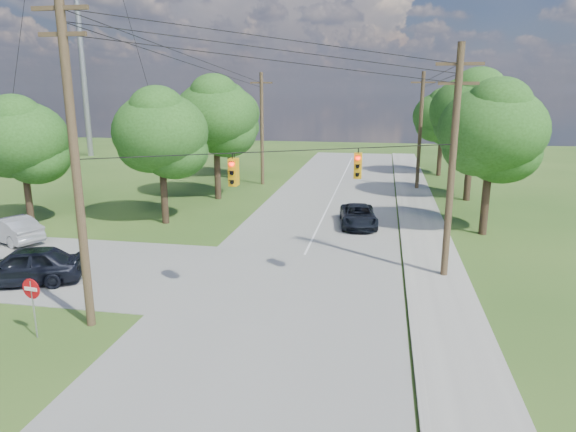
% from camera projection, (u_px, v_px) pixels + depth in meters
% --- Properties ---
extents(ground, '(140.00, 140.00, 0.00)m').
position_uv_depth(ground, '(205.00, 340.00, 17.98)').
color(ground, '#2A4C19').
rests_on(ground, ground).
extents(main_road, '(10.00, 100.00, 0.03)m').
position_uv_depth(main_road, '(287.00, 290.00, 22.40)').
color(main_road, gray).
rests_on(main_road, ground).
extents(sidewalk_east, '(2.60, 100.00, 0.12)m').
position_uv_depth(sidewalk_east, '(446.00, 301.00, 21.20)').
color(sidewalk_east, '#ACABA1').
rests_on(sidewalk_east, ground).
extents(pole_sw, '(2.00, 0.32, 12.00)m').
position_uv_depth(pole_sw, '(75.00, 159.00, 17.68)').
color(pole_sw, brown).
rests_on(pole_sw, ground).
extents(pole_ne, '(2.00, 0.32, 10.50)m').
position_uv_depth(pole_ne, '(452.00, 161.00, 22.73)').
color(pole_ne, brown).
rests_on(pole_ne, ground).
extents(pole_north_e, '(2.00, 0.32, 10.00)m').
position_uv_depth(pole_north_e, '(420.00, 130.00, 43.80)').
color(pole_north_e, brown).
rests_on(pole_north_e, ground).
extents(pole_north_w, '(2.00, 0.32, 10.00)m').
position_uv_depth(pole_north_w, '(262.00, 128.00, 46.26)').
color(pole_north_w, brown).
rests_on(pole_north_w, ground).
extents(power_lines, '(13.93, 29.62, 4.93)m').
position_uv_depth(power_lines, '(301.00, 77.00, 26.53)').
color(power_lines, black).
rests_on(power_lines, ground).
extents(traffic_signals, '(4.91, 3.27, 1.05)m').
position_uv_depth(traffic_signals, '(298.00, 168.00, 20.43)').
color(traffic_signals, '#DB9C0C').
rests_on(traffic_signals, ground).
extents(tree_w_near, '(6.00, 6.00, 8.40)m').
position_uv_depth(tree_w_near, '(160.00, 132.00, 32.29)').
color(tree_w_near, '#402F20').
rests_on(tree_w_near, ground).
extents(tree_w_mid, '(6.40, 6.40, 9.22)m').
position_uv_depth(tree_w_mid, '(216.00, 115.00, 39.59)').
color(tree_w_mid, '#402F20').
rests_on(tree_w_mid, ground).
extents(tree_w_far, '(6.00, 6.00, 8.73)m').
position_uv_depth(tree_w_far, '(229.00, 114.00, 49.56)').
color(tree_w_far, '#402F20').
rests_on(tree_w_far, ground).
extents(tree_e_near, '(6.20, 6.20, 8.81)m').
position_uv_depth(tree_e_near, '(492.00, 130.00, 29.62)').
color(tree_e_near, '#402F20').
rests_on(tree_e_near, ground).
extents(tree_e_mid, '(6.60, 6.60, 9.64)m').
position_uv_depth(tree_e_mid, '(474.00, 111.00, 38.92)').
color(tree_e_mid, '#402F20').
rests_on(tree_e_mid, ground).
extents(tree_e_far, '(5.80, 5.80, 8.32)m').
position_uv_depth(tree_e_far, '(442.00, 116.00, 50.79)').
color(tree_e_far, '#402F20').
rests_on(tree_e_far, ground).
extents(tree_cross_n, '(5.60, 5.60, 7.91)m').
position_uv_depth(tree_cross_n, '(21.00, 139.00, 31.39)').
color(tree_cross_n, '#402F20').
rests_on(tree_cross_n, ground).
extents(car_cross_dark, '(5.40, 3.69, 1.71)m').
position_uv_depth(car_cross_dark, '(24.00, 266.00, 22.92)').
color(car_cross_dark, black).
rests_on(car_cross_dark, cross_road).
extents(car_cross_silver, '(4.84, 3.30, 1.51)m').
position_uv_depth(car_cross_silver, '(10.00, 229.00, 29.31)').
color(car_cross_silver, '#A2A3A9').
rests_on(car_cross_silver, cross_road).
extents(car_main_north, '(2.78, 5.01, 1.33)m').
position_uv_depth(car_main_north, '(358.00, 216.00, 32.76)').
color(car_main_north, black).
rests_on(car_main_north, main_road).
extents(do_not_enter_sign, '(0.73, 0.15, 2.21)m').
position_uv_depth(do_not_enter_sign, '(32.00, 295.00, 17.79)').
color(do_not_enter_sign, gray).
rests_on(do_not_enter_sign, ground).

